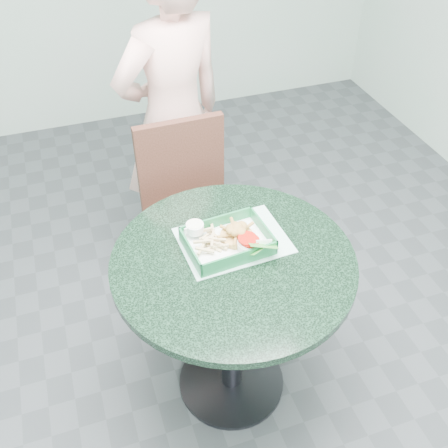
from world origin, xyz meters
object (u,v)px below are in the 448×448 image
object	(u,v)px
food_basket	(228,247)
cafe_table	(233,295)
dining_chair	(189,207)
diner_person	(173,110)
crab_sandwich	(237,236)
sauce_ramekin	(196,230)

from	to	relation	value
food_basket	cafe_table	bearing A→B (deg)	-89.46
dining_chair	food_basket	xyz separation A→B (m)	(-0.00, -0.55, 0.24)
diner_person	cafe_table	bearing A→B (deg)	69.09
dining_chair	diner_person	size ratio (longest dim) A/B	0.54
diner_person	crab_sandwich	size ratio (longest dim) A/B	14.51
dining_chair	food_basket	world-z (taller)	dining_chair
crab_sandwich	dining_chair	bearing A→B (deg)	94.17
cafe_table	dining_chair	xyz separation A→B (m)	(0.00, 0.60, -0.05)
food_basket	crab_sandwich	bearing A→B (deg)	15.91
dining_chair	diner_person	world-z (taller)	diner_person
cafe_table	sauce_ramekin	xyz separation A→B (m)	(-0.09, 0.15, 0.22)
dining_chair	diner_person	bearing A→B (deg)	83.06
dining_chair	sauce_ramekin	world-z (taller)	dining_chair
dining_chair	food_basket	bearing A→B (deg)	-91.43
cafe_table	dining_chair	distance (m)	0.61
sauce_ramekin	cafe_table	bearing A→B (deg)	-59.79
diner_person	food_basket	bearing A→B (deg)	68.91
sauce_ramekin	crab_sandwich	bearing A→B (deg)	-31.93
crab_sandwich	cafe_table	bearing A→B (deg)	-119.35
cafe_table	crab_sandwich	world-z (taller)	crab_sandwich
food_basket	crab_sandwich	size ratio (longest dim) A/B	2.45
diner_person	crab_sandwich	world-z (taller)	diner_person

